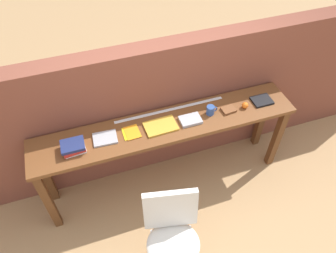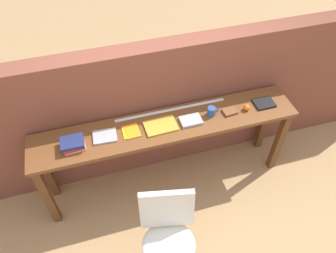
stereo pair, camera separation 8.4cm
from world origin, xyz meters
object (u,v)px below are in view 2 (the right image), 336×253
object	(u,v)px
book_open_centre	(161,126)
leather_journal_brown	(230,111)
magazine_cycling	(105,136)
sports_ball_small	(247,108)
book_repair_rightmost	(264,103)
pamphlet_pile_colourful	(131,132)
book_stack_leftmost	(73,144)
mug	(212,111)
chair_white_moulded	(168,233)

from	to	relation	value
book_open_centre	leather_journal_brown	bearing A→B (deg)	-2.16
magazine_cycling	sports_ball_small	xyz separation A→B (m)	(1.35, -0.04, 0.02)
book_repair_rightmost	magazine_cycling	bearing A→B (deg)	179.94
pamphlet_pile_colourful	magazine_cycling	bearing A→B (deg)	178.52
book_open_centre	leather_journal_brown	xyz separation A→B (m)	(0.68, -0.00, 0.00)
sports_ball_small	book_repair_rightmost	bearing A→B (deg)	7.82
magazine_cycling	pamphlet_pile_colourful	bearing A→B (deg)	2.13
magazine_cycling	book_repair_rightmost	distance (m)	1.56
book_stack_leftmost	book_repair_rightmost	size ratio (longest dim) A/B	1.04
sports_ball_small	magazine_cycling	bearing A→B (deg)	178.47
magazine_cycling	sports_ball_small	world-z (taller)	sports_ball_small
book_stack_leftmost	pamphlet_pile_colourful	distance (m)	0.52
magazine_cycling	mug	size ratio (longest dim) A/B	1.90
mug	sports_ball_small	bearing A→B (deg)	-5.30
chair_white_moulded	magazine_cycling	distance (m)	0.99
book_repair_rightmost	mug	bearing A→B (deg)	179.78
book_stack_leftmost	leather_journal_brown	distance (m)	1.46
book_stack_leftmost	book_open_centre	distance (m)	0.79
book_stack_leftmost	leather_journal_brown	size ratio (longest dim) A/B	1.55
chair_white_moulded	book_stack_leftmost	distance (m)	1.09
book_stack_leftmost	leather_journal_brown	xyz separation A→B (m)	(1.46, 0.01, -0.03)
sports_ball_small	book_stack_leftmost	bearing A→B (deg)	-179.98
book_open_centre	leather_journal_brown	world-z (taller)	leather_journal_brown
sports_ball_small	pamphlet_pile_colourful	bearing A→B (deg)	178.46
chair_white_moulded	sports_ball_small	world-z (taller)	sports_ball_small
mug	book_open_centre	bearing A→B (deg)	-178.30
chair_white_moulded	book_stack_leftmost	xyz separation A→B (m)	(-0.61, 0.82, 0.39)
book_stack_leftmost	sports_ball_small	size ratio (longest dim) A/B	3.25
chair_white_moulded	mug	world-z (taller)	mug
book_open_centre	sports_ball_small	bearing A→B (deg)	-2.99
mug	chair_white_moulded	bearing A→B (deg)	-128.43
chair_white_moulded	mug	distance (m)	1.16
mug	sports_ball_small	world-z (taller)	mug
mug	book_stack_leftmost	bearing A→B (deg)	-178.54
magazine_cycling	pamphlet_pile_colourful	xyz separation A→B (m)	(0.24, -0.01, -0.00)
pamphlet_pile_colourful	sports_ball_small	distance (m)	1.12
pamphlet_pile_colourful	mug	xyz separation A→B (m)	(0.77, 0.00, 0.04)
magazine_cycling	book_stack_leftmost	bearing A→B (deg)	-168.80
chair_white_moulded	pamphlet_pile_colourful	size ratio (longest dim) A/B	5.14
mug	leather_journal_brown	distance (m)	0.19
sports_ball_small	book_repair_rightmost	distance (m)	0.21
chair_white_moulded	sports_ball_small	xyz separation A→B (m)	(1.02, 0.82, 0.38)
book_open_centre	mug	size ratio (longest dim) A/B	2.66
book_stack_leftmost	sports_ball_small	distance (m)	1.63
chair_white_moulded	book_repair_rightmost	xyz separation A→B (m)	(1.22, 0.85, 0.36)
leather_journal_brown	magazine_cycling	bearing A→B (deg)	173.47
pamphlet_pile_colourful	leather_journal_brown	size ratio (longest dim) A/B	1.33
book_open_centre	mug	bearing A→B (deg)	-0.11
mug	leather_journal_brown	size ratio (longest dim) A/B	0.85
book_open_centre	mug	xyz separation A→B (m)	(0.50, 0.01, 0.04)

